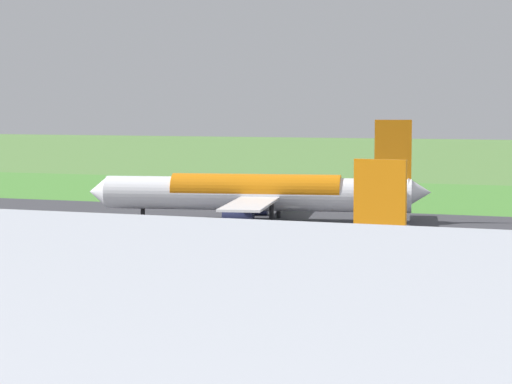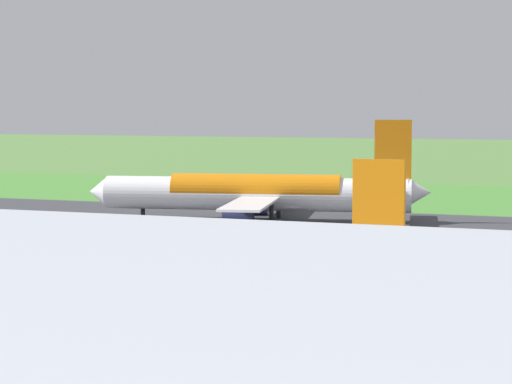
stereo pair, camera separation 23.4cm
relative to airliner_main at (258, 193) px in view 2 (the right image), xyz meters
The scene contains 9 objects.
ground_plane 7.29m from the airliner_main, behind, with size 800.00×800.00×0.00m, color #547F3D.
runway_asphalt 7.28m from the airliner_main, behind, with size 600.00×37.29×0.06m, color #38383D.
apron_concrete 63.61m from the airliner_main, 95.29° to the left, with size 440.00×110.00×0.05m, color gray.
grass_verge_foreground 44.36m from the airliner_main, 97.62° to the right, with size 600.00×80.00×0.04m, color #478534.
airliner_main is the anchor object (origin of this frame).
airliner_parked_mid 61.59m from the airliner_main, 105.11° to the left, with size 45.52×37.33×13.28m.
service_car_followme 40.90m from the airliner_main, 60.87° to the left, with size 4.24×4.24×1.62m.
no_stopping_sign 39.85m from the airliner_main, 84.39° to the right, with size 0.60×0.10×2.78m.
traffic_cone_orange 43.00m from the airliner_main, 75.80° to the right, with size 0.40×0.40×0.55m, color orange.
Camera 2 is at (-47.25, 145.70, 17.85)m, focal length 70.16 mm.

